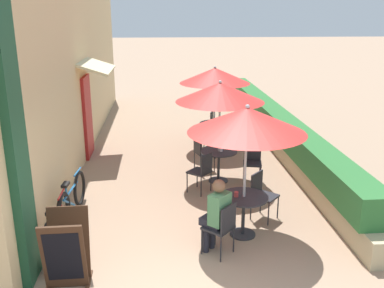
{
  "coord_description": "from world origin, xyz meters",
  "views": [
    {
      "loc": [
        -0.5,
        -4.84,
        3.66
      ],
      "look_at": [
        0.15,
        3.71,
        1.0
      ],
      "focal_mm": 40.0,
      "sensor_mm": 36.0,
      "label": 1
    }
  ],
  "objects_px": {
    "patio_umbrella_mid": "(220,92)",
    "patio_umbrella_far": "(215,76)",
    "cafe_chair_far_left": "(215,123)",
    "menu_board": "(66,250)",
    "cafe_chair_mid_left": "(202,150)",
    "cafe_chair_far_right": "(213,138)",
    "coffee_cup_mid": "(221,149)",
    "bicycle_leaning": "(57,226)",
    "patio_umbrella_near": "(247,120)",
    "seated_patron_near_left": "(217,213)",
    "cafe_chair_near_left": "(222,225)",
    "coffee_cup_near": "(236,194)",
    "bicycle_second": "(72,199)",
    "cafe_chair_mid_right": "(202,170)",
    "patio_table_near": "(244,206)",
    "patio_table_far": "(214,130)",
    "patio_table_mid": "(219,159)",
    "cafe_chair_near_right": "(262,192)",
    "coffee_cup_far": "(214,121)",
    "cafe_chair_mid_back": "(252,159)"
  },
  "relations": [
    {
      "from": "patio_umbrella_mid",
      "to": "patio_umbrella_far",
      "type": "xyz_separation_m",
      "value": [
        0.2,
        2.46,
        0.0
      ]
    },
    {
      "from": "cafe_chair_far_left",
      "to": "menu_board",
      "type": "distance_m",
      "value": 7.4
    },
    {
      "from": "cafe_chair_mid_left",
      "to": "menu_board",
      "type": "xyz_separation_m",
      "value": [
        -2.29,
        -4.28,
        -0.0
      ]
    },
    {
      "from": "menu_board",
      "to": "cafe_chair_far_right",
      "type": "bearing_deg",
      "value": 61.86
    },
    {
      "from": "coffee_cup_mid",
      "to": "bicycle_leaning",
      "type": "relative_size",
      "value": 0.05
    },
    {
      "from": "patio_umbrella_near",
      "to": "menu_board",
      "type": "relative_size",
      "value": 2.19
    },
    {
      "from": "seated_patron_near_left",
      "to": "coffee_cup_mid",
      "type": "distance_m",
      "value": 2.97
    },
    {
      "from": "cafe_chair_far_right",
      "to": "seated_patron_near_left",
      "type": "bearing_deg",
      "value": -170.36
    },
    {
      "from": "cafe_chair_near_left",
      "to": "bicycle_leaning",
      "type": "relative_size",
      "value": 0.5
    },
    {
      "from": "coffee_cup_near",
      "to": "bicycle_second",
      "type": "bearing_deg",
      "value": 162.34
    },
    {
      "from": "cafe_chair_mid_left",
      "to": "cafe_chair_mid_right",
      "type": "relative_size",
      "value": 1.0
    },
    {
      "from": "cafe_chair_near_left",
      "to": "bicycle_second",
      "type": "distance_m",
      "value": 3.0
    },
    {
      "from": "cafe_chair_near_left",
      "to": "cafe_chair_mid_right",
      "type": "xyz_separation_m",
      "value": [
        -0.07,
        2.43,
        0.0
      ]
    },
    {
      "from": "coffee_cup_near",
      "to": "cafe_chair_mid_left",
      "type": "bearing_deg",
      "value": 95.01
    },
    {
      "from": "patio_umbrella_near",
      "to": "seated_patron_near_left",
      "type": "distance_m",
      "value": 1.53
    },
    {
      "from": "seated_patron_near_left",
      "to": "cafe_chair_far_right",
      "type": "xyz_separation_m",
      "value": [
        0.51,
        4.69,
        -0.17
      ]
    },
    {
      "from": "patio_table_near",
      "to": "patio_table_far",
      "type": "height_order",
      "value": "same"
    },
    {
      "from": "patio_table_far",
      "to": "cafe_chair_far_left",
      "type": "height_order",
      "value": "cafe_chair_far_left"
    },
    {
      "from": "coffee_cup_mid",
      "to": "patio_table_near",
      "type": "bearing_deg",
      "value": -88.95
    },
    {
      "from": "coffee_cup_near",
      "to": "patio_table_mid",
      "type": "height_order",
      "value": "coffee_cup_near"
    },
    {
      "from": "cafe_chair_far_left",
      "to": "patio_umbrella_near",
      "type": "bearing_deg",
      "value": 13.4
    },
    {
      "from": "patio_umbrella_mid",
      "to": "cafe_chair_near_right",
      "type": "bearing_deg",
      "value": -73.72
    },
    {
      "from": "bicycle_second",
      "to": "menu_board",
      "type": "bearing_deg",
      "value": -75.78
    },
    {
      "from": "patio_umbrella_mid",
      "to": "cafe_chair_far_left",
      "type": "height_order",
      "value": "patio_umbrella_mid"
    },
    {
      "from": "cafe_chair_mid_left",
      "to": "coffee_cup_far",
      "type": "height_order",
      "value": "cafe_chair_mid_left"
    },
    {
      "from": "cafe_chair_near_left",
      "to": "cafe_chair_far_left",
      "type": "height_order",
      "value": "same"
    },
    {
      "from": "cafe_chair_mid_right",
      "to": "menu_board",
      "type": "relative_size",
      "value": 0.84
    },
    {
      "from": "cafe_chair_near_right",
      "to": "coffee_cup_far",
      "type": "distance_m",
      "value": 4.39
    },
    {
      "from": "seated_patron_near_left",
      "to": "cafe_chair_far_left",
      "type": "distance_m",
      "value": 6.22
    },
    {
      "from": "coffee_cup_near",
      "to": "patio_umbrella_far",
      "type": "relative_size",
      "value": 0.04
    },
    {
      "from": "cafe_chair_mid_back",
      "to": "coffee_cup_far",
      "type": "xyz_separation_m",
      "value": [
        -0.54,
        2.6,
        0.24
      ]
    },
    {
      "from": "cafe_chair_mid_back",
      "to": "cafe_chair_far_right",
      "type": "bearing_deg",
      "value": -58.46
    },
    {
      "from": "cafe_chair_near_right",
      "to": "patio_umbrella_far",
      "type": "xyz_separation_m",
      "value": [
        -0.33,
        4.3,
        1.51
      ]
    },
    {
      "from": "cafe_chair_mid_right",
      "to": "patio_umbrella_far",
      "type": "xyz_separation_m",
      "value": [
        0.63,
        3.07,
        1.51
      ]
    },
    {
      "from": "patio_table_mid",
      "to": "patio_table_far",
      "type": "bearing_deg",
      "value": 85.24
    },
    {
      "from": "cafe_chair_far_right",
      "to": "coffee_cup_far",
      "type": "distance_m",
      "value": 0.86
    },
    {
      "from": "cafe_chair_mid_left",
      "to": "cafe_chair_mid_right",
      "type": "distance_m",
      "value": 1.3
    },
    {
      "from": "bicycle_second",
      "to": "menu_board",
      "type": "distance_m",
      "value": 2.1
    },
    {
      "from": "seated_patron_near_left",
      "to": "cafe_chair_far_left",
      "type": "xyz_separation_m",
      "value": [
        0.78,
        6.17,
        -0.17
      ]
    },
    {
      "from": "patio_table_mid",
      "to": "cafe_chair_mid_back",
      "type": "xyz_separation_m",
      "value": [
        0.75,
        -0.07,
        -0.01
      ]
    },
    {
      "from": "patio_umbrella_near",
      "to": "cafe_chair_far_left",
      "type": "distance_m",
      "value": 5.84
    },
    {
      "from": "patio_umbrella_mid",
      "to": "coffee_cup_mid",
      "type": "xyz_separation_m",
      "value": [
        0.05,
        -0.04,
        -1.27
      ]
    },
    {
      "from": "bicycle_second",
      "to": "seated_patron_near_left",
      "type": "bearing_deg",
      "value": -24.83
    },
    {
      "from": "patio_umbrella_mid",
      "to": "bicycle_second",
      "type": "relative_size",
      "value": 1.32
    },
    {
      "from": "patio_table_near",
      "to": "patio_table_far",
      "type": "relative_size",
      "value": 1.0
    },
    {
      "from": "patio_table_mid",
      "to": "coffee_cup_far",
      "type": "height_order",
      "value": "coffee_cup_far"
    },
    {
      "from": "cafe_chair_mid_back",
      "to": "coffee_cup_mid",
      "type": "xyz_separation_m",
      "value": [
        -0.7,
        0.03,
        0.24
      ]
    },
    {
      "from": "cafe_chair_far_right",
      "to": "bicycle_second",
      "type": "xyz_separation_m",
      "value": [
        -3.01,
        -3.25,
        -0.16
      ]
    },
    {
      "from": "patio_umbrella_mid",
      "to": "cafe_chair_mid_right",
      "type": "bearing_deg",
      "value": -125.03
    },
    {
      "from": "seated_patron_near_left",
      "to": "patio_table_far",
      "type": "bearing_deg",
      "value": 35.75
    }
  ]
}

